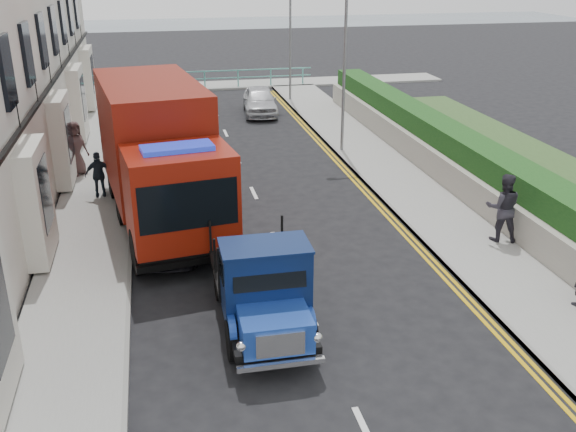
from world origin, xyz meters
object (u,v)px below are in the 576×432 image
object	(u,v)px
lamp_far	(288,26)
bedford_lorry	(265,293)
lamp_mid	(342,53)
red_lorry	(158,153)
parked_car_front	(171,226)

from	to	relation	value
lamp_far	bedford_lorry	bearing A→B (deg)	-103.23
lamp_mid	lamp_far	size ratio (longest dim) A/B	1.00
red_lorry	parked_car_front	bearing A→B (deg)	-92.69
bedford_lorry	red_lorry	size ratio (longest dim) A/B	0.56
parked_car_front	lamp_mid	bearing A→B (deg)	55.65
lamp_mid	parked_car_front	distance (m)	11.09
lamp_far	parked_car_front	distance (m)	19.49
parked_car_front	red_lorry	bearing A→B (deg)	103.18
bedford_lorry	parked_car_front	world-z (taller)	bedford_lorry
red_lorry	lamp_mid	bearing A→B (deg)	31.02
lamp_far	red_lorry	bearing A→B (deg)	-114.52
lamp_mid	lamp_far	world-z (taller)	same
parked_car_front	bedford_lorry	bearing A→B (deg)	-62.39
lamp_mid	lamp_far	distance (m)	10.00
bedford_lorry	lamp_mid	bearing A→B (deg)	67.61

